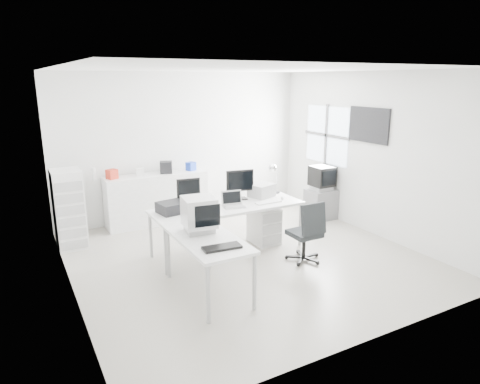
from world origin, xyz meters
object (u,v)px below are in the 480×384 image
lcd_monitor_large (240,185)px  tv_cabinet (321,204)px  office_chair (304,231)px  side_desk (208,265)px  laptop (234,200)px  crt_tv (322,178)px  drawer_pedestal (264,225)px  lcd_monitor_small (189,193)px  inkjet_printer (174,207)px  main_desk (228,229)px  laser_printer (262,190)px  sideboard (157,199)px  filing_cabinet (69,209)px  crt_monitor (199,213)px

lcd_monitor_large → tv_cabinet: bearing=18.6°
office_chair → side_desk: bearing=-172.7°
laptop → crt_tv: (2.29, 0.69, -0.06)m
tv_cabinet → office_chair: bearing=-135.9°
drawer_pedestal → laptop: bearing=-167.0°
lcd_monitor_small → tv_cabinet: (2.89, 0.34, -0.68)m
lcd_monitor_large → tv_cabinet: (1.99, 0.34, -0.70)m
laptop → inkjet_printer: bearing=177.0°
laptop → main_desk: bearing=126.1°
main_desk → laser_printer: size_ratio=6.31×
side_desk → sideboard: size_ratio=0.73×
office_chair → filing_cabinet: 3.76m
inkjet_printer → sideboard: 1.83m
main_desk → drawer_pedestal: (0.70, 0.05, -0.08)m
office_chair → drawer_pedestal: bearing=97.9°
crt_tv → inkjet_printer: bearing=-171.3°
tv_cabinet → lcd_monitor_large: bearing=-170.4°
side_desk → laptop: laptop is taller
main_desk → sideboard: size_ratio=1.26×
crt_tv → filing_cabinet: filing_cabinet is taller
side_desk → laser_printer: bearing=39.5°
drawer_pedestal → laptop: (-0.65, -0.15, 0.57)m
drawer_pedestal → lcd_monitor_large: bearing=150.3°
crt_monitor → office_chair: size_ratio=0.53×
side_desk → crt_tv: bearing=27.9°
crt_monitor → office_chair: 1.77m
crt_monitor → inkjet_printer: bearing=97.7°
main_desk → crt_tv: 2.45m
inkjet_printer → main_desk: bearing=-16.0°
inkjet_printer → lcd_monitor_small: bearing=17.2°
crt_tv → side_desk: bearing=-152.1°
lcd_monitor_large → sideboard: bearing=127.8°
lcd_monitor_small → crt_monitor: 1.14m
drawer_pedestal → filing_cabinet: bearing=154.7°
main_desk → lcd_monitor_small: bearing=155.6°
lcd_monitor_small → tv_cabinet: size_ratio=0.77×
laptop → tv_cabinet: 2.46m
drawer_pedestal → crt_tv: 1.80m
main_desk → sideboard: 1.95m
filing_cabinet → lcd_monitor_large: bearing=-24.7°
office_chair → tv_cabinet: office_chair is taller
lcd_monitor_large → laser_printer: lcd_monitor_large is taller
sideboard → office_chair: bearing=-63.3°
laptop → tv_cabinet: size_ratio=0.62×
main_desk → drawer_pedestal: 0.71m
side_desk → office_chair: 1.70m
laptop → laser_printer: bearing=34.1°
drawer_pedestal → laser_printer: (0.05, 0.17, 0.56)m
main_desk → tv_cabinet: bearing=14.1°
inkjet_printer → lcd_monitor_large: lcd_monitor_large is taller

